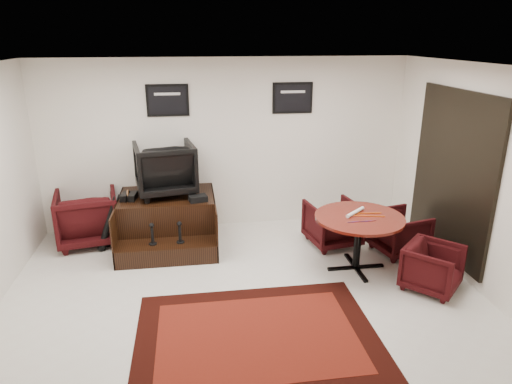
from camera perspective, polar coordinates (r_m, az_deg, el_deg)
ground at (r=5.80m, az=-1.37°, el=-13.49°), size 6.00×6.00×0.00m
room_shell at (r=5.24m, az=2.75°, el=4.31°), size 6.02×5.02×2.81m
area_rug at (r=5.21m, az=0.15°, el=-17.63°), size 2.63×1.97×0.01m
shine_podium at (r=7.31m, az=-10.94°, el=-3.58°), size 1.47×1.51×0.76m
shine_chair at (r=7.17m, az=-11.32°, el=3.22°), size 1.00×0.96×0.90m
shoes_pair at (r=7.16m, az=-15.59°, el=-0.53°), size 0.25×0.29×0.10m
polish_kit at (r=6.88m, az=-7.26°, el=-0.80°), size 0.30×0.23×0.09m
umbrella_black at (r=7.19m, az=-18.06°, el=-3.70°), size 0.34×0.13×0.90m
umbrella_hooked at (r=7.32m, az=-17.49°, el=-3.35°), size 0.33×0.12×0.88m
armchair_side at (r=7.59m, az=-20.36°, el=-2.69°), size 1.04×0.99×0.92m
meeting_table at (r=6.37m, az=12.76°, el=-3.77°), size 1.21×1.21×0.79m
table_chair_back at (r=7.19m, az=9.56°, el=-3.62°), size 0.85×0.81×0.76m
table_chair_window at (r=7.16m, az=17.53°, el=-4.60°), size 0.78×0.82×0.71m
table_chair_corner at (r=6.31m, az=21.24°, el=-8.56°), size 0.89×0.88×0.67m
paper_roll at (r=6.40m, az=12.30°, el=-2.48°), size 0.35×0.31×0.05m
table_clutter at (r=6.35m, az=13.53°, el=-2.94°), size 0.57×0.31×0.01m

